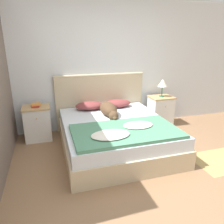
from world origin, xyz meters
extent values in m
plane|color=#896647|center=(0.00, 0.00, 0.00)|extent=(16.00, 16.00, 0.00)
cube|color=silver|center=(0.00, 2.13, 1.27)|extent=(9.00, 0.06, 2.55)
cube|color=#C6B28E|center=(0.06, 1.04, 0.15)|extent=(1.75, 1.99, 0.30)
cube|color=silver|center=(0.06, 1.04, 0.39)|extent=(1.69, 1.93, 0.19)
cube|color=#C6B28E|center=(0.06, 2.06, 0.55)|extent=(1.83, 0.04, 1.11)
cylinder|color=#C6B28E|center=(0.06, 2.06, 1.11)|extent=(1.83, 0.06, 0.06)
cube|color=white|center=(-1.20, 1.80, 0.30)|extent=(0.46, 0.38, 0.61)
cube|color=tan|center=(-1.20, 1.80, 0.62)|extent=(0.49, 0.41, 0.03)
sphere|color=tan|center=(-1.20, 1.60, 0.47)|extent=(0.02, 0.02, 0.02)
cube|color=white|center=(1.33, 1.80, 0.30)|extent=(0.46, 0.38, 0.61)
cube|color=tan|center=(1.33, 1.80, 0.62)|extent=(0.49, 0.41, 0.03)
sphere|color=tan|center=(1.33, 1.60, 0.47)|extent=(0.02, 0.02, 0.02)
ellipsoid|color=brown|center=(-0.22, 1.81, 0.56)|extent=(0.54, 0.34, 0.15)
ellipsoid|color=brown|center=(0.35, 1.81, 0.56)|extent=(0.54, 0.34, 0.15)
cube|color=#4C8466|center=(0.06, 0.55, 0.51)|extent=(1.55, 0.90, 0.05)
ellipsoid|color=silver|center=(-0.21, 0.41, 0.55)|extent=(0.54, 0.36, 0.04)
ellipsoid|color=silver|center=(0.30, 0.64, 0.55)|extent=(0.46, 0.32, 0.04)
ellipsoid|color=brown|center=(0.04, 1.41, 0.60)|extent=(0.28, 0.57, 0.22)
sphere|color=brown|center=(0.04, 1.09, 0.57)|extent=(0.17, 0.17, 0.17)
ellipsoid|color=brown|center=(0.04, 1.01, 0.56)|extent=(0.08, 0.09, 0.07)
cone|color=brown|center=(0.00, 1.10, 0.63)|extent=(0.05, 0.05, 0.06)
cone|color=brown|center=(0.09, 1.10, 0.63)|extent=(0.05, 0.05, 0.06)
ellipsoid|color=brown|center=(0.09, 1.65, 0.54)|extent=(0.17, 0.25, 0.08)
cube|color=#AD2D28|center=(-1.21, 1.80, 0.65)|extent=(0.13, 0.19, 0.03)
cube|color=orange|center=(-1.20, 1.82, 0.67)|extent=(0.17, 0.20, 0.02)
cylinder|color=#336B4C|center=(1.33, 1.79, 0.65)|extent=(0.11, 0.11, 0.02)
cylinder|color=#336B4C|center=(1.33, 1.79, 0.75)|extent=(0.02, 0.02, 0.20)
cone|color=beige|center=(1.33, 1.79, 0.93)|extent=(0.20, 0.20, 0.16)
camera|label=1|loc=(-0.97, -2.20, 1.78)|focal=35.00mm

